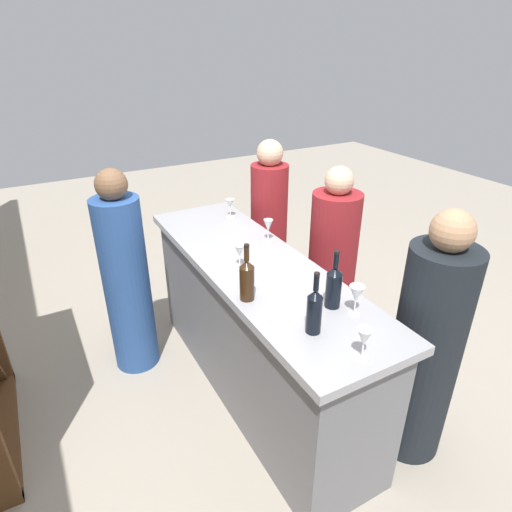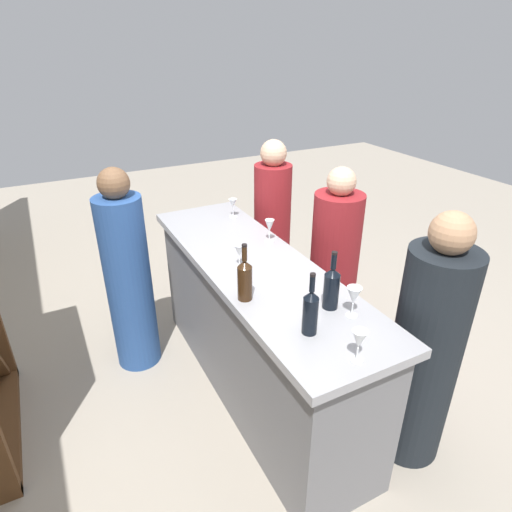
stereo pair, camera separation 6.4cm
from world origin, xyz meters
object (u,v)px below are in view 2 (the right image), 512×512
at_px(wine_glass_near_center, 233,204).
at_px(wine_bottle_center_amber_brown, 245,279).
at_px(wine_glass_near_right, 354,296).
at_px(person_server_behind, 128,280).
at_px(wine_glass_far_left, 359,340).
at_px(person_center_guest, 425,353).
at_px(wine_bottle_second_left_near_black, 331,287).
at_px(wine_bottle_leftmost_near_black, 310,311).
at_px(person_right_guest, 272,236).
at_px(wine_glass_far_center, 239,252).
at_px(person_left_guest, 333,274).
at_px(wine_glass_near_left, 270,227).

bearing_deg(wine_glass_near_center, wine_bottle_center_amber_brown, 158.41).
height_order(wine_glass_near_right, person_server_behind, person_server_behind).
distance_m(wine_glass_far_left, person_center_guest, 0.75).
bearing_deg(wine_glass_near_center, person_center_guest, -166.26).
height_order(wine_bottle_center_amber_brown, wine_glass_far_left, wine_bottle_center_amber_brown).
bearing_deg(wine_bottle_second_left_near_black, person_server_behind, 31.15).
height_order(wine_bottle_leftmost_near_black, person_right_guest, person_right_guest).
height_order(wine_bottle_leftmost_near_black, person_server_behind, person_server_behind).
xyz_separation_m(wine_bottle_leftmost_near_black, person_server_behind, (1.42, 0.56, -0.41)).
distance_m(wine_glass_near_center, wine_glass_far_center, 0.82).
distance_m(wine_bottle_center_amber_brown, person_right_guest, 1.49).
bearing_deg(wine_glass_far_center, wine_glass_near_center, -21.92).
distance_m(wine_bottle_leftmost_near_black, wine_glass_near_right, 0.27).
bearing_deg(person_left_guest, wine_glass_near_right, 34.66).
relative_size(wine_glass_far_center, person_left_guest, 0.10).
height_order(wine_bottle_center_amber_brown, wine_glass_near_right, wine_bottle_center_amber_brown).
height_order(wine_glass_far_left, person_server_behind, person_server_behind).
height_order(wine_glass_far_left, wine_glass_far_center, wine_glass_far_left).
xyz_separation_m(wine_glass_near_left, person_left_guest, (-0.12, -0.47, -0.42)).
bearing_deg(wine_bottle_second_left_near_black, wine_bottle_center_amber_brown, 52.30).
relative_size(wine_bottle_leftmost_near_black, wine_bottle_second_left_near_black, 1.00).
distance_m(wine_bottle_leftmost_near_black, wine_glass_near_center, 1.53).
bearing_deg(wine_bottle_center_amber_brown, wine_glass_far_left, -162.53).
distance_m(wine_bottle_leftmost_near_black, person_right_guest, 1.76).
distance_m(wine_glass_near_right, wine_glass_far_left, 0.34).
relative_size(wine_glass_far_left, person_right_guest, 0.10).
xyz_separation_m(wine_bottle_leftmost_near_black, wine_glass_near_center, (1.50, -0.29, -0.02)).
relative_size(wine_glass_near_right, person_server_behind, 0.11).
height_order(wine_bottle_leftmost_near_black, wine_bottle_second_left_near_black, same).
xyz_separation_m(wine_glass_far_center, person_center_guest, (-0.86, -0.70, -0.40)).
distance_m(person_left_guest, person_center_guest, 0.98).
bearing_deg(person_right_guest, wine_glass_far_center, 47.01).
relative_size(wine_bottle_second_left_near_black, wine_glass_near_left, 2.01).
xyz_separation_m(wine_glass_near_left, person_server_behind, (0.44, 0.89, -0.40)).
height_order(wine_glass_near_left, person_center_guest, person_center_guest).
xyz_separation_m(wine_bottle_center_amber_brown, wine_glass_near_right, (-0.38, -0.40, -0.01)).
bearing_deg(person_right_guest, wine_bottle_center_amber_brown, 51.58).
bearing_deg(person_center_guest, wine_bottle_leftmost_near_black, -19.79).
bearing_deg(person_left_guest, person_center_guest, 61.05).
bearing_deg(person_server_behind, wine_glass_far_left, -91.42).
distance_m(wine_glass_near_right, person_server_behind, 1.68).
relative_size(person_left_guest, person_center_guest, 0.97).
distance_m(wine_bottle_second_left_near_black, person_server_behind, 1.56).
bearing_deg(wine_glass_far_left, person_left_guest, -33.19).
xyz_separation_m(wine_bottle_second_left_near_black, person_center_guest, (-0.25, -0.48, -0.42)).
relative_size(wine_bottle_second_left_near_black, wine_glass_far_center, 2.13).
distance_m(wine_bottle_center_amber_brown, wine_glass_far_left, 0.69).
bearing_deg(wine_glass_near_left, wine_glass_far_center, 125.73).
height_order(wine_glass_near_center, wine_glass_near_right, wine_glass_near_right).
bearing_deg(wine_bottle_leftmost_near_black, wine_glass_far_center, 1.02).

